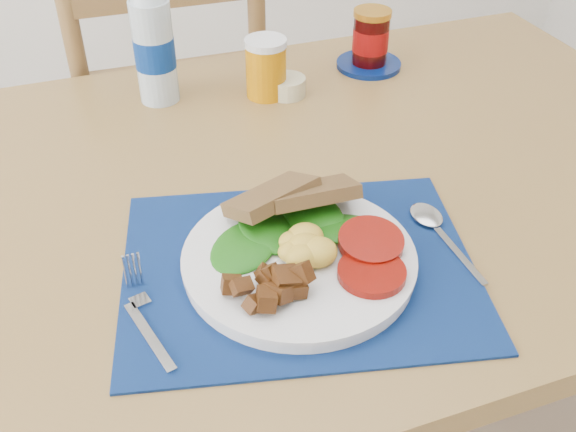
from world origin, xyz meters
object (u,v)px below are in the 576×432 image
Objects in this scene: chair_far at (170,110)px; breakfast_plate at (296,257)px; jam_on_saucer at (370,42)px; juice_glass at (266,69)px; water_bottle at (154,43)px.

chair_far reaches higher than breakfast_plate.
chair_far is 9.05× the size of jam_on_saucer.
juice_glass is 0.80× the size of jam_on_saucer.
water_bottle reaches higher than juice_glass.
breakfast_plate is 0.60m from jam_on_saucer.
breakfast_plate is 0.47m from juice_glass.
jam_on_saucer is (0.22, 0.04, -0.00)m from juice_glass.
jam_on_saucer is at bearing -0.89° from water_bottle.
breakfast_plate is at bearing -123.95° from jam_on_saucer.
jam_on_saucer is at bearing 43.92° from breakfast_plate.
water_bottle is 1.91× the size of jam_on_saucer.
jam_on_saucer is (0.34, 0.50, 0.03)m from breakfast_plate.
breakfast_plate is 0.52m from water_bottle.
breakfast_plate is 2.89× the size of juice_glass.
chair_far is 0.42m from juice_glass.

